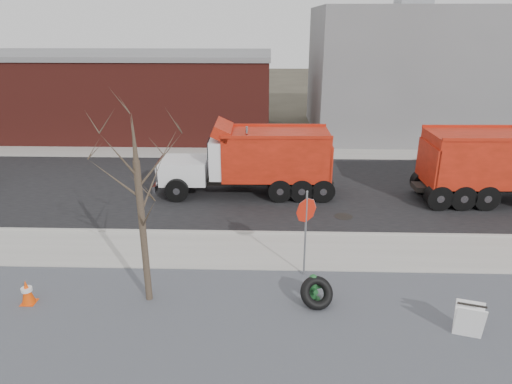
{
  "coord_description": "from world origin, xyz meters",
  "views": [
    {
      "loc": [
        0.07,
        -13.21,
        7.26
      ],
      "look_at": [
        -0.4,
        2.16,
        1.4
      ],
      "focal_mm": 32.0,
      "sensor_mm": 36.0,
      "label": 1
    }
  ],
  "objects_px": {
    "truck_tire": "(317,293)",
    "stop_sign": "(306,219)",
    "sandwich_board": "(469,320)",
    "dump_truck_red_b": "(254,159)",
    "fire_hydrant": "(313,289)",
    "dump_truck_red_a": "(510,163)"
  },
  "relations": [
    {
      "from": "fire_hydrant",
      "to": "stop_sign",
      "type": "relative_size",
      "value": 0.3
    },
    {
      "from": "dump_truck_red_a",
      "to": "truck_tire",
      "type": "bearing_deg",
      "value": -139.34
    },
    {
      "from": "truck_tire",
      "to": "sandwich_board",
      "type": "bearing_deg",
      "value": -18.6
    },
    {
      "from": "stop_sign",
      "to": "sandwich_board",
      "type": "bearing_deg",
      "value": -50.19
    },
    {
      "from": "stop_sign",
      "to": "fire_hydrant",
      "type": "bearing_deg",
      "value": -97.69
    },
    {
      "from": "dump_truck_red_a",
      "to": "dump_truck_red_b",
      "type": "xyz_separation_m",
      "value": [
        -10.56,
        0.53,
        -0.07
      ]
    },
    {
      "from": "fire_hydrant",
      "to": "dump_truck_red_b",
      "type": "distance_m",
      "value": 8.43
    },
    {
      "from": "dump_truck_red_a",
      "to": "fire_hydrant",
      "type": "bearing_deg",
      "value": -140.46
    },
    {
      "from": "sandwich_board",
      "to": "dump_truck_red_b",
      "type": "bearing_deg",
      "value": 135.71
    },
    {
      "from": "fire_hydrant",
      "to": "dump_truck_red_b",
      "type": "xyz_separation_m",
      "value": [
        -1.87,
        8.12,
        1.26
      ]
    },
    {
      "from": "fire_hydrant",
      "to": "dump_truck_red_b",
      "type": "relative_size",
      "value": 0.11
    },
    {
      "from": "fire_hydrant",
      "to": "truck_tire",
      "type": "relative_size",
      "value": 0.73
    },
    {
      "from": "truck_tire",
      "to": "dump_truck_red_b",
      "type": "distance_m",
      "value": 8.66
    },
    {
      "from": "sandwich_board",
      "to": "dump_truck_red_a",
      "type": "relative_size",
      "value": 0.11
    },
    {
      "from": "fire_hydrant",
      "to": "dump_truck_red_a",
      "type": "bearing_deg",
      "value": 24.87
    },
    {
      "from": "fire_hydrant",
      "to": "sandwich_board",
      "type": "bearing_deg",
      "value": -37.71
    },
    {
      "from": "truck_tire",
      "to": "stop_sign",
      "type": "xyz_separation_m",
      "value": [
        -0.23,
        1.56,
        1.46
      ]
    },
    {
      "from": "truck_tire",
      "to": "sandwich_board",
      "type": "xyz_separation_m",
      "value": [
        3.54,
        -1.19,
        0.08
      ]
    },
    {
      "from": "truck_tire",
      "to": "sandwich_board",
      "type": "height_order",
      "value": "sandwich_board"
    },
    {
      "from": "dump_truck_red_b",
      "to": "fire_hydrant",
      "type": "bearing_deg",
      "value": 101.8
    },
    {
      "from": "stop_sign",
      "to": "dump_truck_red_a",
      "type": "relative_size",
      "value": 0.33
    },
    {
      "from": "truck_tire",
      "to": "dump_truck_red_b",
      "type": "bearing_deg",
      "value": 103.15
    }
  ]
}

